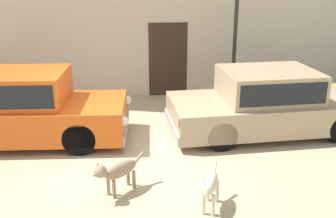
{
  "coord_description": "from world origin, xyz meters",
  "views": [
    {
      "loc": [
        0.3,
        -6.84,
        3.4
      ],
      "look_at": [
        0.91,
        0.2,
        0.9
      ],
      "focal_mm": 41.21,
      "sensor_mm": 36.0,
      "label": 1
    }
  ],
  "objects": [
    {
      "name": "street_lamp",
      "position": [
        2.9,
        2.98,
        2.67
      ],
      "size": [
        0.22,
        0.22,
        4.22
      ],
      "color": "#2D2B28",
      "rests_on": "ground_plane"
    },
    {
      "name": "parked_sedan_second",
      "position": [
        3.22,
        1.06,
        0.7
      ],
      "size": [
        4.6,
        2.14,
        1.42
      ],
      "rotation": [
        0.0,
        0.0,
        0.07
      ],
      "color": "tan",
      "rests_on": "ground_plane"
    },
    {
      "name": "parked_sedan_nearest",
      "position": [
        -2.1,
        1.02,
        0.74
      ],
      "size": [
        4.49,
        1.87,
        1.5
      ],
      "rotation": [
        0.0,
        0.0,
        -0.04
      ],
      "color": "#D15619",
      "rests_on": "ground_plane"
    },
    {
      "name": "stray_dog_tan",
      "position": [
        1.35,
        -1.93,
        0.43
      ],
      "size": [
        0.42,
        0.95,
        0.68
      ],
      "rotation": [
        0.0,
        0.0,
        4.36
      ],
      "color": "beige",
      "rests_on": "ground_plane"
    },
    {
      "name": "ground_plane",
      "position": [
        0.0,
        0.0,
        0.0
      ],
      "size": [
        80.0,
        80.0,
        0.0
      ],
      "primitive_type": "plane",
      "color": "tan"
    },
    {
      "name": "stray_dog_spotted",
      "position": [
        -0.05,
        -1.31,
        0.41
      ],
      "size": [
        0.85,
        0.77,
        0.66
      ],
      "rotation": [
        0.0,
        0.0,
        3.87
      ],
      "color": "#997F60",
      "rests_on": "ground_plane"
    }
  ]
}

